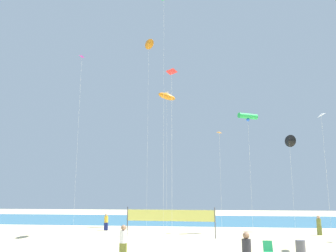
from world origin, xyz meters
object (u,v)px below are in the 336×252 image
(beachgoer_white_shirt, at_px, (123,240))
(beachgoer_olive_shirt, at_px, (319,224))
(kite_orange_inflatable, at_px, (167,97))
(kite_orange_diamond, at_px, (219,135))
(beachgoer_mustard_shirt, at_px, (106,221))
(kite_green_tube, at_px, (248,116))
(kite_white_diamond, at_px, (321,117))
(kite_red_diamond, at_px, (172,74))
(kite_magenta_diamond, at_px, (82,64))
(folding_beach_chair, at_px, (268,249))
(trash_barrel, at_px, (301,248))
(kite_black_delta, at_px, (289,141))
(kite_orange_delta, at_px, (149,44))
(beachgoer_charcoal_shirt, at_px, (247,252))
(volleyball_net, at_px, (170,217))

(beachgoer_white_shirt, xyz_separation_m, beachgoer_olive_shirt, (13.94, 12.71, -0.06))
(kite_orange_inflatable, bearing_deg, kite_orange_diamond, -41.27)
(beachgoer_mustard_shirt, bearing_deg, beachgoer_olive_shirt, 140.86)
(beachgoer_white_shirt, height_order, kite_green_tube, kite_green_tube)
(kite_white_diamond, xyz_separation_m, kite_red_diamond, (-10.98, -6.90, 1.60))
(beachgoer_white_shirt, relative_size, kite_magenta_diamond, 0.10)
(folding_beach_chair, height_order, trash_barrel, folding_beach_chair)
(trash_barrel, distance_m, kite_black_delta, 15.28)
(kite_orange_delta, bearing_deg, trash_barrel, -50.82)
(kite_orange_inflatable, height_order, kite_orange_delta, kite_orange_delta)
(kite_orange_inflatable, distance_m, kite_black_delta, 14.02)
(beachgoer_white_shirt, bearing_deg, kite_orange_diamond, 170.50)
(kite_white_diamond, distance_m, kite_orange_diamond, 9.12)
(kite_orange_diamond, bearing_deg, trash_barrel, -68.61)
(beachgoer_olive_shirt, relative_size, kite_orange_inflatable, 0.11)
(beachgoer_olive_shirt, xyz_separation_m, folding_beach_chair, (-6.02, -11.54, -0.41))
(kite_orange_diamond, bearing_deg, beachgoer_charcoal_shirt, -87.62)
(kite_magenta_diamond, height_order, kite_orange_delta, kite_orange_delta)
(beachgoer_white_shirt, height_order, beachgoer_mustard_shirt, beachgoer_white_shirt)
(beachgoer_charcoal_shirt, height_order, kite_orange_delta, kite_orange_delta)
(kite_white_diamond, bearing_deg, folding_beach_chair, -128.16)
(beachgoer_olive_shirt, distance_m, kite_white_diamond, 9.59)
(folding_beach_chair, relative_size, kite_white_diamond, 0.09)
(beachgoer_mustard_shirt, xyz_separation_m, kite_black_delta, (17.84, 0.81, 7.66))
(folding_beach_chair, bearing_deg, kite_orange_delta, 157.50)
(volleyball_net, bearing_deg, folding_beach_chair, -51.96)
(trash_barrel, distance_m, kite_magenta_diamond, 25.56)
(beachgoer_mustard_shirt, height_order, kite_orange_diamond, kite_orange_diamond)
(beachgoer_mustard_shirt, height_order, folding_beach_chair, beachgoer_mustard_shirt)
(beachgoer_white_shirt, relative_size, kite_green_tube, 0.16)
(kite_green_tube, bearing_deg, kite_orange_delta, 160.24)
(kite_black_delta, bearing_deg, kite_magenta_diamond, -171.29)
(kite_magenta_diamond, bearing_deg, beachgoer_charcoal_shirt, -46.62)
(kite_green_tube, xyz_separation_m, kite_orange_delta, (-10.30, 3.70, 9.56))
(beachgoer_white_shirt, distance_m, kite_magenta_diamond, 20.84)
(beachgoer_olive_shirt, relative_size, kite_red_diamond, 0.15)
(volleyball_net, relative_size, kite_magenta_diamond, 0.43)
(beachgoer_olive_shirt, bearing_deg, volleyball_net, -159.94)
(trash_barrel, bearing_deg, beachgoer_mustard_shirt, 142.14)
(beachgoer_white_shirt, distance_m, beachgoer_olive_shirt, 18.86)
(kite_red_diamond, bearing_deg, beachgoer_charcoal_shirt, -49.30)
(beachgoer_white_shirt, bearing_deg, kite_red_diamond, 133.15)
(trash_barrel, distance_m, kite_white_diamond, 11.39)
(kite_white_diamond, bearing_deg, kite_black_delta, 98.99)
(trash_barrel, xyz_separation_m, kite_orange_inflatable, (-9.85, 15.67, 13.89))
(kite_orange_delta, bearing_deg, beachgoer_olive_shirt, -14.32)
(trash_barrel, relative_size, kite_orange_inflatable, 0.06)
(kite_orange_diamond, xyz_separation_m, kite_orange_delta, (-7.59, 3.76, 11.32))
(folding_beach_chair, height_order, kite_orange_inflatable, kite_orange_inflatable)
(kite_black_delta, height_order, kite_orange_delta, kite_orange_delta)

